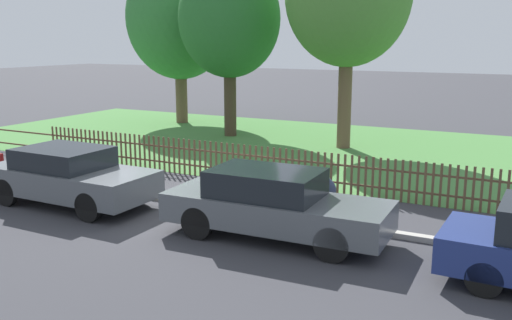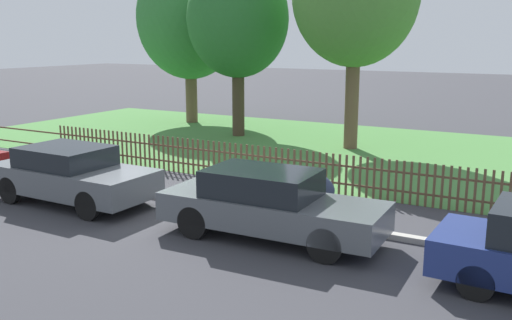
{
  "view_description": "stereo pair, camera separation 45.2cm",
  "coord_description": "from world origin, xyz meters",
  "px_view_note": "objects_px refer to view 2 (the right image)",
  "views": [
    {
      "loc": [
        7.59,
        -11.07,
        3.99
      ],
      "look_at": [
        1.38,
        0.95,
        1.1
      ],
      "focal_mm": 40.0,
      "sensor_mm": 36.0,
      "label": 1
    },
    {
      "loc": [
        7.99,
        -10.85,
        3.99
      ],
      "look_at": [
        1.38,
        0.95,
        1.1
      ],
      "focal_mm": 40.0,
      "sensor_mm": 36.0,
      "label": 2
    }
  ],
  "objects_px": {
    "tree_nearest_kerb": "(190,18)",
    "parked_car_navy_estate": "(269,204)",
    "tree_behind_motorcycle": "(238,19)",
    "parked_car_black_saloon": "(71,174)",
    "covered_motorcycle": "(299,186)"
  },
  "relations": [
    {
      "from": "parked_car_navy_estate",
      "to": "tree_nearest_kerb",
      "type": "xyz_separation_m",
      "value": [
        -11.0,
        12.72,
        4.19
      ]
    },
    {
      "from": "parked_car_black_saloon",
      "to": "covered_motorcycle",
      "type": "xyz_separation_m",
      "value": [
        5.31,
        1.86,
        -0.05
      ]
    },
    {
      "from": "tree_nearest_kerb",
      "to": "parked_car_black_saloon",
      "type": "bearing_deg",
      "value": -66.59
    },
    {
      "from": "parked_car_black_saloon",
      "to": "tree_nearest_kerb",
      "type": "xyz_separation_m",
      "value": [
        -5.55,
        12.83,
        4.19
      ]
    },
    {
      "from": "tree_nearest_kerb",
      "to": "parked_car_navy_estate",
      "type": "bearing_deg",
      "value": -49.14
    },
    {
      "from": "parked_car_navy_estate",
      "to": "tree_nearest_kerb",
      "type": "relative_size",
      "value": 0.59
    },
    {
      "from": "parked_car_black_saloon",
      "to": "tree_nearest_kerb",
      "type": "height_order",
      "value": "tree_nearest_kerb"
    },
    {
      "from": "tree_behind_motorcycle",
      "to": "parked_car_navy_estate",
      "type": "bearing_deg",
      "value": -56.19
    },
    {
      "from": "covered_motorcycle",
      "to": "tree_nearest_kerb",
      "type": "relative_size",
      "value": 0.25
    },
    {
      "from": "tree_behind_motorcycle",
      "to": "parked_car_black_saloon",
      "type": "bearing_deg",
      "value": -81.61
    },
    {
      "from": "tree_nearest_kerb",
      "to": "covered_motorcycle",
      "type": "bearing_deg",
      "value": -45.29
    },
    {
      "from": "tree_nearest_kerb",
      "to": "tree_behind_motorcycle",
      "type": "bearing_deg",
      "value": -29.4
    },
    {
      "from": "parked_car_navy_estate",
      "to": "tree_nearest_kerb",
      "type": "height_order",
      "value": "tree_nearest_kerb"
    },
    {
      "from": "parked_car_navy_estate",
      "to": "tree_behind_motorcycle",
      "type": "relative_size",
      "value": 0.65
    },
    {
      "from": "covered_motorcycle",
      "to": "parked_car_black_saloon",
      "type": "bearing_deg",
      "value": -161.25
    }
  ]
}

